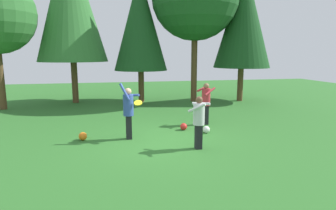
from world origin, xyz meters
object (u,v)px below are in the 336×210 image
(person_bystander, at_px, (206,100))
(tree_center, at_px, (140,22))
(ball_white, at_px, (206,130))
(ball_red, at_px, (184,127))
(person_thrower, at_px, (128,109))
(frisbee, at_px, (138,103))
(tree_far_right, at_px, (243,17))
(person_catcher, at_px, (199,118))
(ball_orange, at_px, (83,136))

(person_bystander, relative_size, tree_center, 0.23)
(ball_white, bearing_deg, ball_red, 141.00)
(person_thrower, relative_size, person_bystander, 1.13)
(frisbee, relative_size, tree_far_right, 0.04)
(ball_white, height_order, tree_center, tree_center)
(tree_center, bearing_deg, person_bystander, -72.19)
(person_catcher, height_order, tree_center, tree_center)
(ball_orange, bearing_deg, person_bystander, 14.73)
(ball_red, relative_size, tree_center, 0.04)
(ball_orange, height_order, tree_far_right, tree_far_right)
(tree_far_right, height_order, tree_center, tree_far_right)
(person_thrower, height_order, ball_white, person_thrower)
(frisbee, relative_size, tree_center, 0.04)
(frisbee, height_order, ball_white, frisbee)
(person_thrower, bearing_deg, frisbee, -0.00)
(ball_white, distance_m, tree_center, 8.59)
(person_thrower, bearing_deg, person_catcher, 0.77)
(person_thrower, distance_m, person_catcher, 2.43)
(ball_red, bearing_deg, person_catcher, -92.81)
(person_thrower, distance_m, ball_orange, 1.75)
(person_thrower, bearing_deg, person_bystander, 59.87)
(ball_white, bearing_deg, person_bystander, 72.33)
(person_catcher, height_order, tree_far_right, tree_far_right)
(person_thrower, relative_size, person_catcher, 1.19)
(person_thrower, relative_size, ball_white, 7.36)
(frisbee, height_order, tree_center, tree_center)
(person_bystander, relative_size, tree_far_right, 0.21)
(tree_far_right, bearing_deg, ball_orange, -143.45)
(tree_center, bearing_deg, ball_red, -82.79)
(tree_far_right, xyz_separation_m, tree_center, (-5.88, 0.82, -0.34))
(person_catcher, distance_m, person_bystander, 3.03)
(person_bystander, relative_size, ball_white, 6.50)
(ball_white, bearing_deg, person_catcher, -117.01)
(person_catcher, distance_m, ball_red, 2.28)
(tree_far_right, bearing_deg, frisbee, -135.25)
(person_catcher, bearing_deg, person_thrower, -0.14)
(ball_orange, distance_m, tree_center, 8.89)
(person_catcher, xyz_separation_m, tree_far_right, (5.15, 7.95, 3.96))
(person_catcher, bearing_deg, tree_far_right, -87.38)
(frisbee, xyz_separation_m, tree_center, (0.94, 7.58, 3.30))
(person_bystander, distance_m, ball_red, 1.53)
(ball_red, xyz_separation_m, tree_center, (-0.84, 6.64, 4.42))
(tree_far_right, bearing_deg, ball_white, -124.25)
(person_bystander, relative_size, ball_orange, 6.16)
(person_bystander, distance_m, ball_white, 1.54)
(person_bystander, xyz_separation_m, ball_red, (-1.08, -0.66, -0.86))
(person_bystander, distance_m, ball_orange, 4.90)
(person_catcher, relative_size, ball_red, 6.08)
(person_catcher, distance_m, frisbee, 2.08)
(person_catcher, height_order, ball_orange, person_catcher)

